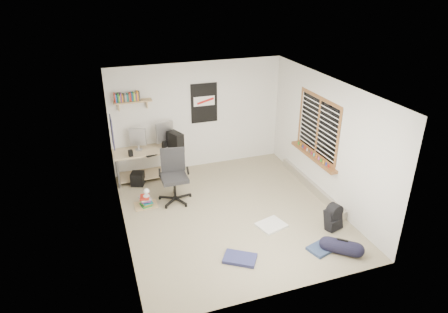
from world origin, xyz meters
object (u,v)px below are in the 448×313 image
object	(u,v)px
book_stack	(146,199)
office_chair	(174,179)
backpack	(333,219)
desk	(149,163)
duffel_bag	(342,246)

from	to	relation	value
book_stack	office_chair	bearing A→B (deg)	-0.02
book_stack	backpack	bearing A→B (deg)	-31.40
office_chair	book_stack	distance (m)	0.69
desk	backpack	world-z (taller)	desk
duffel_bag	backpack	bearing A→B (deg)	109.15
backpack	book_stack	bearing A→B (deg)	132.53
book_stack	desk	bearing A→B (deg)	77.02
desk	backpack	distance (m)	4.19
desk	duffel_bag	bearing A→B (deg)	-56.51
backpack	duffel_bag	xyz separation A→B (m)	(-0.26, -0.66, -0.06)
office_chair	duffel_bag	size ratio (longest dim) A/B	2.20
office_chair	backpack	distance (m)	3.16
duffel_bag	book_stack	xyz separation A→B (m)	(-2.85, 2.56, 0.01)
desk	book_stack	world-z (taller)	desk
office_chair	duffel_bag	xyz separation A→B (m)	(2.25, -2.56, -0.35)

